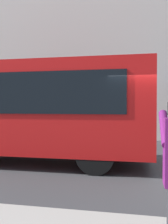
% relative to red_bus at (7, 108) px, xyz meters
% --- Properties ---
extents(ground_plane, '(60.00, 60.00, 0.00)m').
position_rel_red_bus_xyz_m(ground_plane, '(-4.61, 0.27, -1.68)').
color(ground_plane, '#38383A').
extents(building_facade_far, '(28.00, 1.55, 12.00)m').
position_rel_red_bus_xyz_m(building_facade_far, '(-4.63, -6.53, 4.30)').
color(building_facade_far, beige).
rests_on(building_facade_far, ground_plane).
extents(red_bus, '(9.05, 2.54, 3.08)m').
position_rel_red_bus_xyz_m(red_bus, '(0.00, 0.00, 0.00)').
color(red_bus, red).
rests_on(red_bus, ground_plane).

